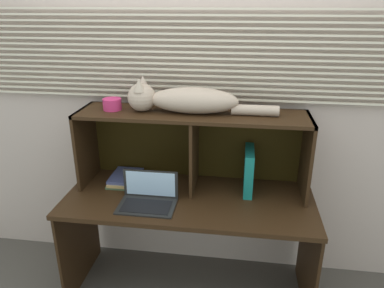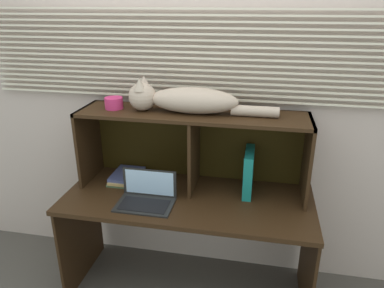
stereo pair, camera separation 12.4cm
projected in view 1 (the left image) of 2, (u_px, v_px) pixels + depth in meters
The scene contains 8 objects.
back_panel_with_blinds at pixel (197, 103), 2.48m from camera, with size 4.40×0.08×2.50m.
desk at pixel (189, 215), 2.37m from camera, with size 1.59×0.67×0.74m.
hutch_shelf_unit at pixel (193, 135), 2.36m from camera, with size 1.46×0.35×0.52m.
cat at pixel (183, 100), 2.24m from camera, with size 0.94×0.19×0.22m.
laptop at pixel (148, 198), 2.24m from camera, with size 0.35×0.23×0.19m.
binder_upright at pixel (249, 170), 2.36m from camera, with size 0.06×0.26×0.29m, color #157571.
book_stack at pixel (126, 178), 2.51m from camera, with size 0.20×0.26×0.05m.
small_basket at pixel (112, 104), 2.32m from camera, with size 0.12×0.12×0.07m, color #D1306D.
Camera 1 is at (0.30, -1.84, 1.91)m, focal length 34.02 mm.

